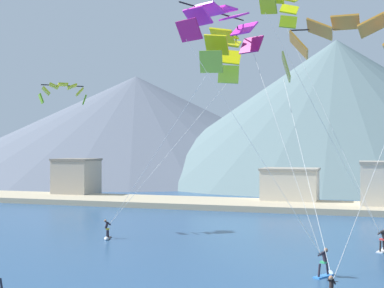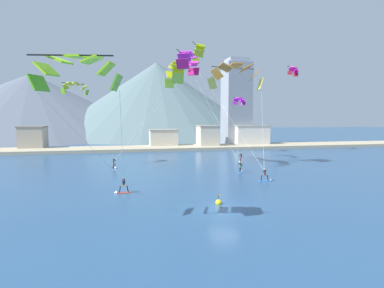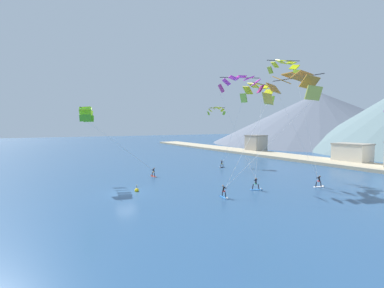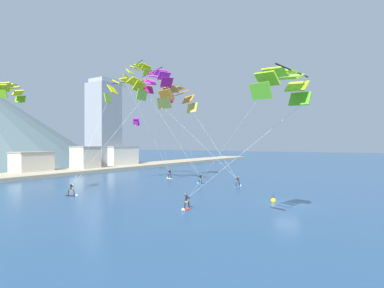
{
  "view_description": "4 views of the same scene",
  "coord_description": "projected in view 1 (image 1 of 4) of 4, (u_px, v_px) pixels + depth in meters",
  "views": [
    {
      "loc": [
        9.7,
        -16.0,
        7.57
      ],
      "look_at": [
        -1.52,
        19.23,
        7.74
      ],
      "focal_mm": 50.0,
      "sensor_mm": 36.0,
      "label": 1
    },
    {
      "loc": [
        -7.89,
        -23.91,
        7.78
      ],
      "look_at": [
        0.02,
        13.58,
        4.42
      ],
      "focal_mm": 28.0,
      "sensor_mm": 36.0,
      "label": 2
    },
    {
      "loc": [
        33.02,
        -9.67,
        8.78
      ],
      "look_at": [
        -3.79,
        12.4,
        5.81
      ],
      "focal_mm": 24.0,
      "sensor_mm": 36.0,
      "label": 3
    },
    {
      "loc": [
        -32.87,
        -9.49,
        6.57
      ],
      "look_at": [
        0.53,
        12.79,
        6.46
      ],
      "focal_mm": 28.0,
      "sensor_mm": 36.0,
      "label": 4
    }
  ],
  "objects": [
    {
      "name": "mountain_peak_central_summit",
      "position": [
        336.0,
        110.0,
        120.7
      ],
      "size": [
        93.43,
        93.43,
        31.77
      ],
      "color": "slate",
      "rests_on": "ground"
    },
    {
      "name": "kitesurfer_near_lead",
      "position": [
        326.0,
        267.0,
        31.12
      ],
      "size": [
        1.23,
        1.7,
        1.78
      ],
      "color": "#337FDB",
      "rests_on": "ground"
    },
    {
      "name": "kitesurfer_mid_center",
      "position": [
        107.0,
        234.0,
        43.63
      ],
      "size": [
        0.93,
        1.78,
        1.65
      ],
      "color": "black",
      "rests_on": "ground"
    },
    {
      "name": "shoreline_strip",
      "position": [
        279.0,
        205.0,
        65.31
      ],
      "size": [
        180.0,
        10.0,
        0.7
      ],
      "primitive_type": "cube",
      "color": "tan",
      "rests_on": "ground"
    },
    {
      "name": "parafoil_kite_mid_center",
      "position": [
        224.0,
        51.0,
        41.51
      ],
      "size": [
        11.41,
        7.69,
        15.21
      ],
      "color": "#7DB637"
    },
    {
      "name": "shore_building_quay_west",
      "position": [
        290.0,
        186.0,
        69.14
      ],
      "size": [
        7.29,
        5.77,
        4.78
      ],
      "color": "beige",
      "rests_on": "ground"
    },
    {
      "name": "parafoil_kite_distant_high_outer",
      "position": [
        63.0,
        91.0,
        48.33
      ],
      "size": [
        4.13,
        3.47,
        1.9
      ],
      "color": "#6BB117"
    },
    {
      "name": "parafoil_kite_far_right",
      "position": [
        283.0,
        4.0,
        41.69
      ],
      "size": [
        8.76,
        6.51,
        18.45
      ],
      "color": "olive"
    },
    {
      "name": "kitesurfer_far_right",
      "position": [
        383.0,
        243.0,
        38.61
      ],
      "size": [
        0.91,
        1.78,
        1.82
      ],
      "color": "white",
      "rests_on": "ground"
    },
    {
      "name": "shore_building_promenade_mid",
      "position": [
        383.0,
        186.0,
        62.96
      ],
      "size": [
        5.23,
        5.46,
        5.83
      ],
      "color": "beige",
      "rests_on": "ground"
    },
    {
      "name": "parafoil_kite_far_left",
      "position": [
        345.0,
        42.0,
        35.76
      ],
      "size": [
        8.85,
        13.14,
        14.98
      ],
      "color": "#C7CA4A"
    },
    {
      "name": "mountain_peak_west_ridge",
      "position": [
        136.0,
        126.0,
        142.88
      ],
      "size": [
        108.92,
        108.92,
        26.38
      ],
      "color": "slate",
      "rests_on": "ground"
    },
    {
      "name": "parafoil_kite_near_lead",
      "position": [
        222.0,
        23.0,
        36.23
      ],
      "size": [
        9.07,
        7.43,
        15.61
      ],
      "color": "#B0176A"
    },
    {
      "name": "shore_building_harbour_front",
      "position": [
        76.0,
        178.0,
        78.61
      ],
      "size": [
        5.75,
        5.49,
        5.8
      ],
      "color": "#A89E8E",
      "rests_on": "ground"
    }
  ]
}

